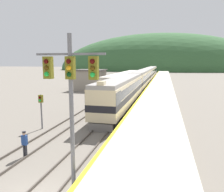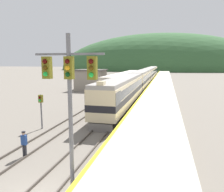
# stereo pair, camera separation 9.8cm
# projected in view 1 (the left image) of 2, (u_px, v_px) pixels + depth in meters

# --- Properties ---
(track_main) EXTENTS (1.52, 180.00, 0.16)m
(track_main) POSITION_uv_depth(u_px,v_px,m) (149.00, 80.00, 76.62)
(track_main) COLOR #4C443D
(track_main) RESTS_ON ground
(track_siding) EXTENTS (1.51, 180.00, 0.16)m
(track_siding) POSITION_uv_depth(u_px,v_px,m) (138.00, 79.00, 77.54)
(track_siding) COLOR #4C443D
(track_siding) RESTS_ON ground
(platform) EXTENTS (5.41, 140.00, 1.07)m
(platform) POSITION_uv_depth(u_px,v_px,m) (161.00, 84.00, 56.30)
(platform) COLOR #BCB5A5
(platform) RESTS_ON ground
(distant_hills) EXTENTS (153.76, 69.19, 53.96)m
(distant_hills) POSITION_uv_depth(u_px,v_px,m) (158.00, 70.00, 163.62)
(distant_hills) COLOR #335B33
(distant_hills) RESTS_ON ground
(station_shed) EXTENTS (6.50, 6.08, 4.58)m
(station_shed) POSITION_uv_depth(u_px,v_px,m) (90.00, 80.00, 49.30)
(station_shed) COLOR gray
(station_shed) RESTS_ON ground
(express_train_lead_car) EXTENTS (2.90, 21.60, 4.59)m
(express_train_lead_car) POSITION_uv_depth(u_px,v_px,m) (123.00, 92.00, 29.47)
(express_train_lead_car) COLOR black
(express_train_lead_car) RESTS_ON ground
(carriage_second) EXTENTS (2.89, 20.91, 4.23)m
(carriage_second) POSITION_uv_depth(u_px,v_px,m) (141.00, 79.00, 50.94)
(carriage_second) COLOR black
(carriage_second) RESTS_ON ground
(carriage_third) EXTENTS (2.89, 20.91, 4.23)m
(carriage_third) POSITION_uv_depth(u_px,v_px,m) (148.00, 74.00, 71.85)
(carriage_third) COLOR black
(carriage_third) RESTS_ON ground
(carriage_fourth) EXTENTS (2.89, 20.91, 4.23)m
(carriage_fourth) POSITION_uv_depth(u_px,v_px,m) (152.00, 71.00, 92.77)
(carriage_fourth) COLOR black
(carriage_fourth) RESTS_ON ground
(siding_train) EXTENTS (2.90, 33.02, 3.72)m
(siding_train) POSITION_uv_depth(u_px,v_px,m) (124.00, 80.00, 52.19)
(siding_train) COLOR black
(siding_train) RESTS_ON ground
(signal_mast_main) EXTENTS (3.30, 0.42, 7.54)m
(signal_mast_main) POSITION_uv_depth(u_px,v_px,m) (71.00, 87.00, 9.90)
(signal_mast_main) COLOR slate
(signal_mast_main) RESTS_ON ground
(signal_post_siding) EXTENTS (0.36, 0.42, 3.30)m
(signal_post_siding) POSITION_uv_depth(u_px,v_px,m) (41.00, 104.00, 20.37)
(signal_post_siding) COLOR slate
(signal_post_siding) RESTS_ON ground
(track_worker) EXTENTS (0.38, 0.25, 1.77)m
(track_worker) POSITION_uv_depth(u_px,v_px,m) (25.00, 143.00, 14.42)
(track_worker) COLOR #2D2D33
(track_worker) RESTS_ON ground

